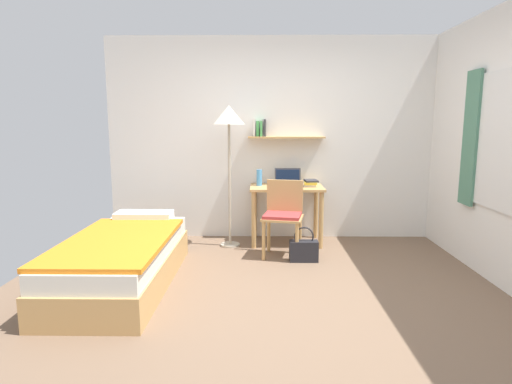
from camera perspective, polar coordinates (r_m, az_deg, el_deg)
ground_plane at (r=3.84m, az=3.86°, el=-13.90°), size 5.28×5.28×0.00m
wall_back at (r=5.55m, az=2.89°, el=7.14°), size 4.40×0.27×2.60m
bed at (r=4.21m, az=-17.54°, el=-8.74°), size 0.89×1.96×0.54m
desk at (r=5.31m, az=4.14°, el=-0.76°), size 0.91×0.59×0.73m
desk_chair at (r=4.82m, az=3.70°, el=-2.89°), size 0.51×0.47×0.86m
standing_lamp at (r=5.09m, az=-3.69°, el=9.22°), size 0.38×0.38×1.72m
laptop at (r=5.32m, az=4.33°, el=1.44°), size 0.33×0.23×0.22m
water_bottle at (r=5.32m, az=0.44°, el=1.96°), size 0.07×0.07×0.20m
book_stack at (r=5.32m, az=7.37°, el=1.23°), size 0.19×0.24×0.08m
handbag at (r=4.72m, az=6.47°, el=-7.80°), size 0.31×0.13×0.39m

